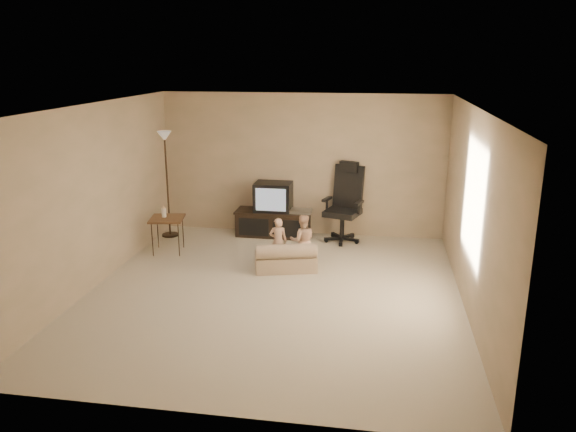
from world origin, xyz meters
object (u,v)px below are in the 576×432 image
(tv_stand, at_px, (274,214))
(office_chair, at_px, (344,213))
(side_table, at_px, (167,219))
(toddler_right, at_px, (302,240))
(floor_lamp, at_px, (166,160))
(toddler_left, at_px, (278,241))
(child_sofa, at_px, (286,259))

(tv_stand, height_order, office_chair, office_chair)
(side_table, xyz_separation_m, toddler_right, (2.26, -0.27, -0.16))
(floor_lamp, bearing_deg, toddler_left, -27.13)
(floor_lamp, bearing_deg, side_table, -71.10)
(tv_stand, height_order, toddler_right, tv_stand)
(side_table, distance_m, toddler_right, 2.28)
(office_chair, bearing_deg, toddler_left, -106.31)
(side_table, height_order, toddler_right, toddler_right)
(tv_stand, distance_m, office_chair, 1.26)
(side_table, xyz_separation_m, toddler_left, (1.89, -0.29, -0.19))
(tv_stand, distance_m, floor_lamp, 2.09)
(toddler_left, bearing_deg, side_table, -16.44)
(tv_stand, bearing_deg, child_sofa, -72.79)
(side_table, bearing_deg, floor_lamp, 108.90)
(floor_lamp, distance_m, toddler_left, 2.63)
(side_table, bearing_deg, toddler_left, -8.72)
(office_chair, relative_size, toddler_right, 1.69)
(floor_lamp, bearing_deg, tv_stand, 9.67)
(toddler_left, bearing_deg, child_sofa, 118.15)
(toddler_left, distance_m, toddler_right, 0.37)
(tv_stand, height_order, floor_lamp, floor_lamp)
(tv_stand, xyz_separation_m, side_table, (-1.55, -1.13, 0.16))
(toddler_left, height_order, toddler_right, toddler_right)
(tv_stand, distance_m, toddler_right, 1.57)
(child_sofa, distance_m, toddler_right, 0.39)
(child_sofa, bearing_deg, side_table, 151.38)
(floor_lamp, distance_m, toddler_right, 2.93)
(office_chair, xyz_separation_m, toddler_right, (-0.54, -1.34, -0.09))
(floor_lamp, bearing_deg, office_chair, 4.69)
(office_chair, relative_size, child_sofa, 1.35)
(side_table, relative_size, toddler_left, 1.05)
(side_table, height_order, child_sofa, side_table)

